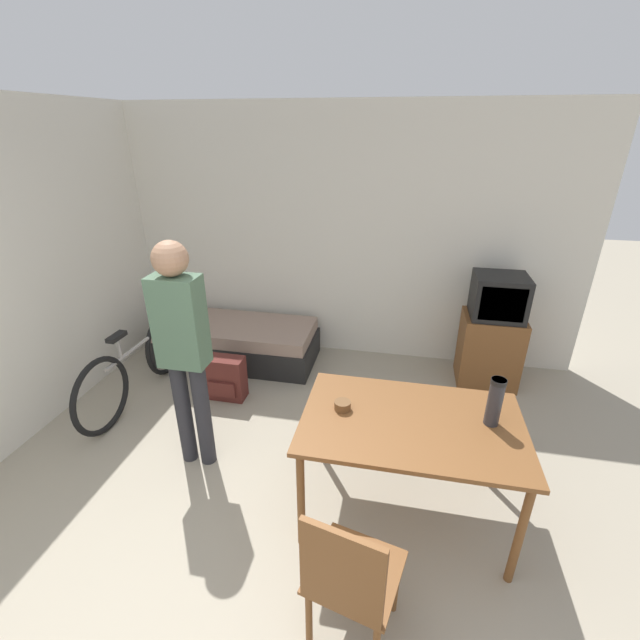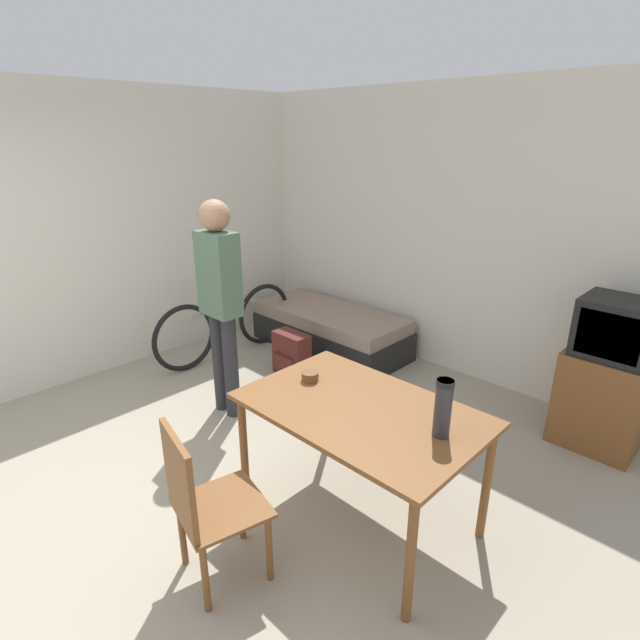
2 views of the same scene
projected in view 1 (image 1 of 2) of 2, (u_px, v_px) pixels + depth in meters
The scene contains 11 objects.
wall_back at pixel (328, 237), 4.65m from camera, with size 5.41×0.06×2.70m.
wall_left at pixel (22, 274), 3.51m from camera, with size 0.06×4.41×2.70m.
daybed at pixel (238, 342), 4.85m from camera, with size 1.75×0.77×0.44m.
tv at pixel (492, 333), 4.30m from camera, with size 0.58×0.47×1.16m.
dining_table at pixel (411, 431), 2.71m from camera, with size 1.38×0.88×0.78m.
wooden_chair at pixel (349, 578), 2.01m from camera, with size 0.52×0.52×0.93m.
bicycle at pixel (137, 366), 4.11m from camera, with size 0.10×1.70×0.77m.
person_standing at pixel (183, 342), 3.03m from camera, with size 0.34×0.24×1.79m.
thermos_flask at pixel (495, 400), 2.58m from camera, with size 0.09×0.09×0.32m.
mate_bowl at pixel (343, 405), 2.77m from camera, with size 0.11×0.11×0.06m.
backpack at pixel (226, 378), 4.16m from camera, with size 0.37×0.22×0.44m.
Camera 1 is at (0.83, -1.09, 2.46)m, focal length 24.00 mm.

